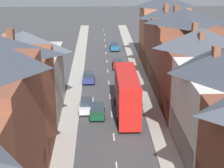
{
  "coord_description": "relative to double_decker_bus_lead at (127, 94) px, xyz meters",
  "views": [
    {
      "loc": [
        -1.59,
        -12.17,
        18.67
      ],
      "look_at": [
        0.17,
        33.62,
        2.69
      ],
      "focal_mm": 60.0,
      "sensor_mm": 36.0,
      "label": 1
    }
  ],
  "objects": [
    {
      "name": "pavement_left",
      "position": [
        -6.89,
        8.36,
        -2.75
      ],
      "size": [
        2.2,
        104.0,
        0.14
      ],
      "primitive_type": "cube",
      "color": "#A8A399",
      "rests_on": "ground"
    },
    {
      "name": "car_parked_left_a",
      "position": [
        -4.89,
        12.72,
        -2.02
      ],
      "size": [
        1.9,
        3.83,
        1.59
      ],
      "color": "navy",
      "rests_on": "ground"
    },
    {
      "name": "car_parked_right_a",
      "position": [
        0.01,
        32.98,
        -1.96
      ],
      "size": [
        1.9,
        4.14,
        1.7
      ],
      "color": "#236093",
      "rests_on": "ground"
    },
    {
      "name": "car_near_silver",
      "position": [
        -4.89,
        1.46,
        -1.99
      ],
      "size": [
        1.9,
        4.07,
        1.64
      ],
      "color": "silver",
      "rests_on": "ground"
    },
    {
      "name": "pavement_right",
      "position": [
        3.31,
        8.36,
        -2.75
      ],
      "size": [
        2.2,
        104.0,
        0.14
      ],
      "primitive_type": "cube",
      "color": "#A8A399",
      "rests_on": "ground"
    },
    {
      "name": "centre_line_dashes",
      "position": [
        -1.79,
        6.36,
        -2.81
      ],
      "size": [
        0.14,
        97.8,
        0.01
      ],
      "color": "silver",
      "rests_on": "ground"
    },
    {
      "name": "double_decker_bus_lead",
      "position": [
        0.0,
        0.0,
        0.0
      ],
      "size": [
        2.74,
        10.8,
        5.3
      ],
      "color": "red",
      "rests_on": "ground"
    },
    {
      "name": "terrace_row_right",
      "position": [
        8.39,
        -7.33,
        2.81
      ],
      "size": [
        8.0,
        70.17,
        12.88
      ],
      "color": "brown",
      "rests_on": "ground"
    },
    {
      "name": "car_parked_left_b",
      "position": [
        1.31,
        3.69,
        -2.02
      ],
      "size": [
        1.9,
        3.81,
        1.57
      ],
      "color": "#144728",
      "rests_on": "ground"
    },
    {
      "name": "car_mid_black",
      "position": [
        0.01,
        20.07,
        -2.01
      ],
      "size": [
        1.9,
        3.98,
        1.59
      ],
      "color": "maroon",
      "rests_on": "ground"
    },
    {
      "name": "car_near_blue",
      "position": [
        -3.59,
        -0.23,
        -2.0
      ],
      "size": [
        1.9,
        4.04,
        1.61
      ],
      "color": "#144728",
      "rests_on": "ground"
    }
  ]
}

